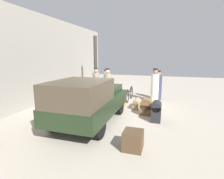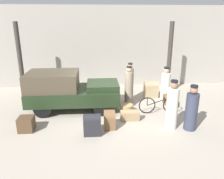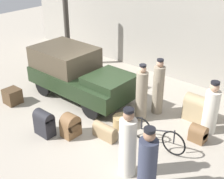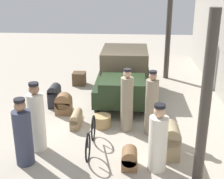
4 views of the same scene
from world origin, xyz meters
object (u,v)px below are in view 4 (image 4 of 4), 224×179
at_px(porter_carrying_trunk, 127,103).
at_px(porter_standing_middle, 158,141).
at_px(porter_lifting_near_truck, 23,135).
at_px(trunk_large_brown, 79,79).
at_px(porter_with_bicycle, 37,120).
at_px(trunk_wicker_pale, 54,95).
at_px(suitcase_tan_flat, 64,104).
at_px(suitcase_black_upright, 170,140).
at_px(conductor_in_dark_uniform, 152,105).
at_px(truck, 124,74).
at_px(bicycle, 91,137).
at_px(wicker_basket, 102,121).
at_px(trunk_umber_medium, 129,158).
at_px(trunk_barrel_dark, 76,119).

xyz_separation_m(porter_carrying_trunk, porter_standing_middle, (1.91, 0.74, -0.12)).
relative_size(porter_lifting_near_truck, trunk_large_brown, 3.21).
bearing_deg(porter_carrying_trunk, porter_lifting_near_truck, -51.43).
xyz_separation_m(porter_with_bicycle, trunk_wicker_pale, (-2.81, -0.27, -0.42)).
bearing_deg(porter_carrying_trunk, suitcase_tan_flat, -115.63).
bearing_deg(porter_lifting_near_truck, suitcase_black_upright, 99.52).
bearing_deg(porter_standing_middle, trunk_large_brown, -154.48).
distance_m(conductor_in_dark_uniform, porter_standing_middle, 1.76).
bearing_deg(truck, porter_with_bicycle, -28.16).
height_order(truck, porter_standing_middle, truck).
distance_m(porter_carrying_trunk, conductor_in_dark_uniform, 0.70).
distance_m(bicycle, suitcase_black_upright, 1.97).
bearing_deg(wicker_basket, conductor_in_dark_uniform, 77.03).
height_order(porter_carrying_trunk, trunk_wicker_pale, porter_carrying_trunk).
bearing_deg(trunk_large_brown, truck, 55.52).
bearing_deg(trunk_umber_medium, truck, -176.49).
relative_size(suitcase_tan_flat, trunk_barrel_dark, 0.94).
height_order(suitcase_tan_flat, trunk_barrel_dark, suitcase_tan_flat).
distance_m(wicker_basket, trunk_wicker_pale, 2.27).
xyz_separation_m(wicker_basket, porter_with_bicycle, (1.39, -1.49, 0.65)).
distance_m(truck, trunk_barrel_dark, 2.88).
xyz_separation_m(porter_lifting_near_truck, suitcase_black_upright, (-0.58, 3.43, -0.30)).
bearing_deg(porter_with_bicycle, suitcase_black_upright, 88.62).
bearing_deg(porter_lifting_near_truck, trunk_wicker_pale, -177.70).
relative_size(conductor_in_dark_uniform, suitcase_black_upright, 2.18).
xyz_separation_m(conductor_in_dark_uniform, trunk_umber_medium, (1.74, -0.57, -0.61)).
distance_m(porter_carrying_trunk, porter_lifting_near_truck, 3.01).
relative_size(trunk_wicker_pale, trunk_large_brown, 1.48).
xyz_separation_m(truck, porter_lifting_near_truck, (4.49, -2.18, -0.16)).
bearing_deg(truck, trunk_barrel_dark, -28.33).
bearing_deg(trunk_large_brown, trunk_wicker_pale, -11.05).
height_order(bicycle, wicker_basket, bicycle).
distance_m(conductor_in_dark_uniform, trunk_umber_medium, 1.93).
bearing_deg(suitcase_tan_flat, porter_with_bicycle, -4.56).
height_order(trunk_large_brown, trunk_umber_medium, trunk_large_brown).
bearing_deg(porter_carrying_trunk, porter_standing_middle, 21.23).
bearing_deg(trunk_large_brown, trunk_umber_medium, 20.32).
xyz_separation_m(wicker_basket, trunk_large_brown, (-3.74, -1.31, 0.08)).
height_order(trunk_wicker_pale, trunk_umber_medium, trunk_wicker_pale).
height_order(porter_with_bicycle, porter_standing_middle, porter_with_bicycle).
height_order(truck, bicycle, truck).
bearing_deg(porter_standing_middle, truck, -168.70).
relative_size(wicker_basket, trunk_wicker_pale, 0.70).
bearing_deg(conductor_in_dark_uniform, trunk_wicker_pale, -118.85).
relative_size(porter_with_bicycle, conductor_in_dark_uniform, 0.98).
bearing_deg(wicker_basket, porter_lifting_near_truck, -38.40).
xyz_separation_m(truck, suitcase_black_upright, (3.92, 1.25, -0.46)).
xyz_separation_m(porter_carrying_trunk, trunk_barrel_dark, (-0.16, -1.49, -0.62)).
relative_size(wicker_basket, porter_lifting_near_truck, 0.32).
bearing_deg(trunk_umber_medium, porter_with_bicycle, -106.24).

